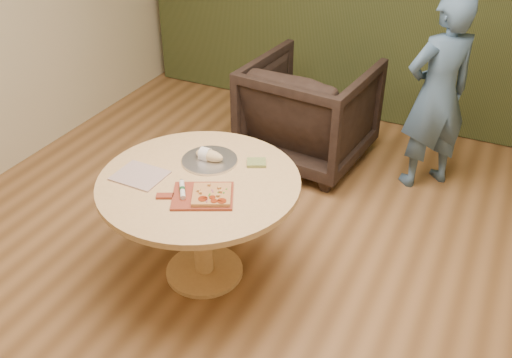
{
  "coord_description": "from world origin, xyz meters",
  "views": [
    {
      "loc": [
        1.28,
        -2.34,
        2.64
      ],
      "look_at": [
        0.03,
        0.25,
        0.77
      ],
      "focal_mm": 40.0,
      "sensor_mm": 36.0,
      "label": 1
    }
  ],
  "objects": [
    {
      "name": "pedestal_table",
      "position": [
        -0.29,
        0.12,
        0.61
      ],
      "size": [
        1.24,
        1.24,
        0.75
      ],
      "rotation": [
        0.0,
        0.0,
        0.19
      ],
      "color": "#DEB072",
      "rests_on": "ground"
    },
    {
      "name": "flatbread_pizza",
      "position": [
        -0.12,
        -0.02,
        0.78
      ],
      "size": [
        0.29,
        0.29,
        0.04
      ],
      "rotation": [
        0.0,
        0.0,
        0.46
      ],
      "color": "tan",
      "rests_on": "pizza_paddle"
    },
    {
      "name": "bread_roll",
      "position": [
        -0.35,
        0.34,
        0.79
      ],
      "size": [
        0.19,
        0.09,
        0.09
      ],
      "color": "#DEC187",
      "rests_on": "serving_tray"
    },
    {
      "name": "armchair",
      "position": [
        -0.23,
        1.85,
        0.5
      ],
      "size": [
        1.06,
        1.0,
        1.0
      ],
      "primitive_type": "imported",
      "rotation": [
        0.0,
        0.0,
        3.04
      ],
      "color": "black",
      "rests_on": "ground"
    },
    {
      "name": "green_packet",
      "position": [
        -0.06,
        0.44,
        0.76
      ],
      "size": [
        0.15,
        0.14,
        0.02
      ],
      "primitive_type": "cube",
      "rotation": [
        0.0,
        0.0,
        0.45
      ],
      "color": "#5D6E31",
      "rests_on": "pedestal_table"
    },
    {
      "name": "cutlery_roll",
      "position": [
        -0.3,
        -0.05,
        0.78
      ],
      "size": [
        0.13,
        0.18,
        0.03
      ],
      "rotation": [
        0.0,
        0.0,
        0.61
      ],
      "color": "silver",
      "rests_on": "pizza_paddle"
    },
    {
      "name": "newspaper",
      "position": [
        -0.64,
        -0.0,
        0.76
      ],
      "size": [
        0.31,
        0.26,
        0.01
      ],
      "primitive_type": "cube",
      "rotation": [
        0.0,
        0.0,
        -0.02
      ],
      "color": "silver",
      "rests_on": "pedestal_table"
    },
    {
      "name": "person_standing",
      "position": [
        0.78,
        1.91,
        0.79
      ],
      "size": [
        0.68,
        0.68,
        1.59
      ],
      "primitive_type": "imported",
      "rotation": [
        0.0,
        0.0,
        3.91
      ],
      "color": "#426283",
      "rests_on": "ground"
    },
    {
      "name": "room_shell",
      "position": [
        0.0,
        0.0,
        1.4
      ],
      "size": [
        5.04,
        6.04,
        2.84
      ],
      "color": "olive",
      "rests_on": "ground"
    },
    {
      "name": "serving_tray",
      "position": [
        -0.34,
        0.34,
        0.76
      ],
      "size": [
        0.36,
        0.36,
        0.02
      ],
      "color": "silver",
      "rests_on": "pedestal_table"
    },
    {
      "name": "pizza_paddle",
      "position": [
        -0.19,
        -0.03,
        0.76
      ],
      "size": [
        0.47,
        0.41,
        0.01
      ],
      "rotation": [
        0.0,
        0.0,
        0.46
      ],
      "color": "brown",
      "rests_on": "pedestal_table"
    }
  ]
}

